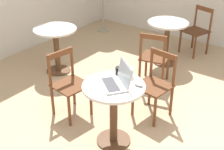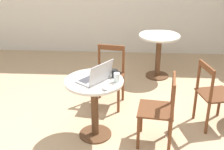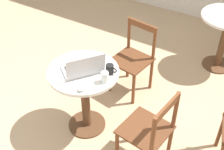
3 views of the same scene
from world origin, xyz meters
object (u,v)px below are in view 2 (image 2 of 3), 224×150
(cafe_table_near, at_px, (94,96))
(chair_mid_left, at_px, (213,95))
(laptop, at_px, (95,77))
(chair_near_back, at_px, (109,76))
(drinking_glass, at_px, (117,78))
(mug, at_px, (115,73))
(cafe_table_far, at_px, (159,47))
(chair_near_right, at_px, (160,110))
(mouse, at_px, (105,88))

(cafe_table_near, relative_size, chair_mid_left, 0.88)
(laptop, bearing_deg, chair_near_back, 82.97)
(cafe_table_near, relative_size, drinking_glass, 6.96)
(cafe_table_near, distance_m, chair_mid_left, 1.44)
(chair_near_back, relative_size, drinking_glass, 7.93)
(mug, xyz_separation_m, drinking_glass, (0.03, -0.13, 0.01))
(cafe_table_far, height_order, chair_near_right, chair_near_right)
(cafe_table_near, xyz_separation_m, laptop, (0.02, -0.02, 0.25))
(cafe_table_far, height_order, mug, mug)
(cafe_table_near, relative_size, mug, 6.65)
(chair_near_back, relative_size, mug, 7.58)
(cafe_table_far, bearing_deg, mouse, -110.19)
(laptop, distance_m, mouse, 0.23)
(drinking_glass, bearing_deg, cafe_table_near, 172.65)
(cafe_table_far, distance_m, mug, 1.77)
(laptop, bearing_deg, mug, 29.60)
(cafe_table_far, bearing_deg, cafe_table_near, -116.36)
(cafe_table_far, height_order, chair_near_back, chair_near_back)
(cafe_table_near, xyz_separation_m, drinking_glass, (0.25, -0.03, 0.25))
(chair_near_right, height_order, chair_near_back, same)
(chair_near_back, xyz_separation_m, drinking_glass, (0.14, -0.80, 0.36))
(chair_mid_left, xyz_separation_m, mug, (-1.18, -0.21, 0.35))
(laptop, distance_m, drinking_glass, 0.23)
(chair_near_back, bearing_deg, mug, -80.74)
(chair_near_right, bearing_deg, mug, 159.44)
(cafe_table_far, bearing_deg, chair_mid_left, -69.11)
(chair_near_right, relative_size, mouse, 8.24)
(chair_near_back, distance_m, laptop, 0.87)
(chair_mid_left, distance_m, laptop, 1.46)
(chair_near_back, xyz_separation_m, chair_mid_left, (1.29, -0.47, 0.00))
(mug, bearing_deg, cafe_table_far, 68.86)
(chair_mid_left, bearing_deg, cafe_table_near, -167.77)
(laptop, xyz_separation_m, drinking_glass, (0.23, -0.01, 0.00))
(mug, bearing_deg, chair_mid_left, 9.99)
(chair_mid_left, relative_size, laptop, 1.89)
(mouse, bearing_deg, cafe_table_far, 69.81)
(cafe_table_near, bearing_deg, chair_mid_left, 12.23)
(chair_near_back, height_order, chair_mid_left, same)
(chair_mid_left, distance_m, mug, 1.24)
(chair_near_back, height_order, drinking_glass, drinking_glass)
(chair_near_right, distance_m, mouse, 0.68)
(chair_near_right, height_order, chair_mid_left, same)
(chair_near_right, bearing_deg, cafe_table_far, 86.03)
(chair_near_back, bearing_deg, laptop, -97.03)
(cafe_table_near, relative_size, cafe_table_far, 1.00)
(laptop, bearing_deg, cafe_table_near, 131.60)
(cafe_table_far, height_order, drinking_glass, drinking_glass)
(chair_mid_left, bearing_deg, chair_near_back, 160.10)
(mug, bearing_deg, laptop, -150.40)
(cafe_table_near, xyz_separation_m, cafe_table_far, (0.86, 1.73, 0.00))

